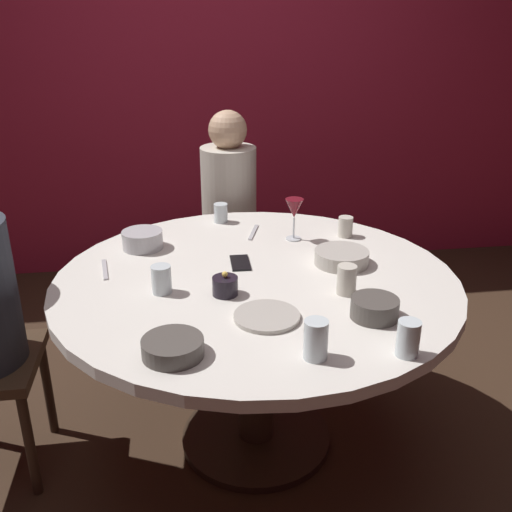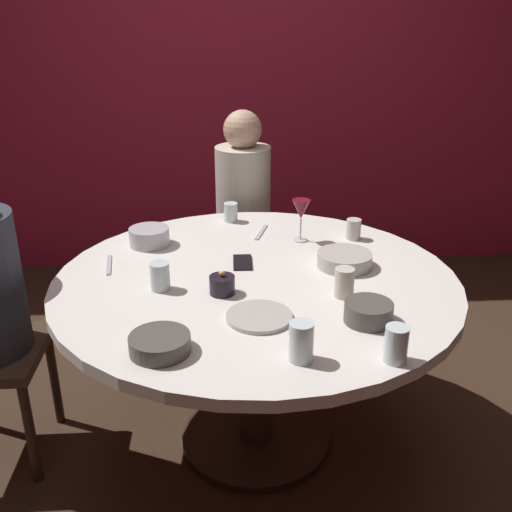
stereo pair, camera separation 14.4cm
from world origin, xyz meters
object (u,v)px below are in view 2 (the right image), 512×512
Objects in this scene: cup_by_right_diner at (231,212)px; bowl_salad_center at (160,344)px; cup_center_front at (160,276)px; dining_table at (256,309)px; cup_by_left_diner at (301,342)px; bowl_small_white at (344,260)px; seated_diner_back at (243,199)px; cell_phone at (242,262)px; bowl_serving_large at (149,237)px; cup_near_candle at (344,283)px; candle_holder at (222,285)px; cup_beside_wine at (396,344)px; dinner_plate at (259,317)px; wine_glass at (301,211)px; bowl_sauce_side at (368,312)px; cup_far_edge at (354,229)px.

bowl_salad_center is at bearing -101.90° from cup_by_right_diner.
cup_center_front is at bearing 94.53° from bowl_salad_center.
cup_by_left_diner is at bearing -81.11° from dining_table.
bowl_small_white is 0.69m from cup_center_front.
seated_diner_back is at bearing 78.30° from bowl_salad_center.
cup_center_front reaches higher than cell_phone.
cup_by_left_diner is (0.50, -0.88, 0.02)m from bowl_serving_large.
cup_center_front is (-0.62, 0.10, -0.00)m from cup_near_candle.
cell_phone is at bearing -86.35° from cup_by_right_diner.
bowl_serving_large is 0.42m from cup_center_front.
candle_holder is 0.83× the size of cup_beside_wine.
cup_center_front reaches higher than bowl_serving_large.
cup_by_right_diner is (-0.06, 0.91, 0.04)m from dinner_plate.
cup_beside_wine is at bearing -7.99° from bowl_salad_center.
cup_near_candle is at bearing -41.20° from cell_phone.
wine_glass is 0.39m from cup_by_right_diner.
dinner_plate is at bearing -92.01° from dining_table.
wine_glass is at bearing 58.77° from dining_table.
cup_near_candle is 0.40m from cup_beside_wine.
bowl_sauce_side is at bearing 39.95° from cup_by_left_diner.
cup_by_left_diner is at bearing -111.09° from cup_far_edge.
wine_glass reaches higher than dining_table.
cup_near_candle is 0.86m from cup_by_right_diner.
bowl_salad_center is at bearing -168.22° from bowl_sauce_side.
cell_phone is 0.44m from cup_near_candle.
dining_table is 16.70× the size of candle_holder.
dinner_plate is 0.51m from bowl_small_white.
bowl_serving_large is at bearing 121.87° from dinner_plate.
cup_far_edge is (0.47, 0.23, 0.04)m from cell_phone.
cup_far_edge is (0.15, 0.52, -0.01)m from cup_near_candle.
wine_glass is at bearing 98.14° from cup_near_candle.
candle_holder and cup_far_edge have the same top height.
cup_near_candle is (0.28, -0.18, 0.19)m from dining_table.
cup_near_candle is (0.07, -0.52, -0.08)m from wine_glass.
bowl_serving_large is at bearing 97.68° from bowl_salad_center.
cup_far_edge reaches higher than bowl_salad_center.
cup_center_front reaches higher than bowl_salad_center.
bowl_serving_large is 1.55× the size of cup_beside_wine.
candle_holder is 0.43× the size of bowl_small_white.
cup_beside_wine is (-0.09, -0.92, 0.01)m from cup_far_edge.
cup_by_right_diner is at bearing 78.10° from bowl_salad_center.
cup_by_left_diner is 0.96m from cup_far_edge.
cup_near_candle reaches higher than cup_center_front.
bowl_sauce_side is at bearing -43.04° from bowl_serving_large.
cup_center_front is at bearing -150.79° from cup_far_edge.
bowl_salad_center is 1.66× the size of cup_beside_wine.
bowl_sauce_side is at bearing -6.87° from dinner_plate.
seated_diner_back is at bearing 88.39° from cell_phone.
dinner_plate is 0.26m from cup_by_left_diner.
bowl_salad_center is at bearing -122.12° from dining_table.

